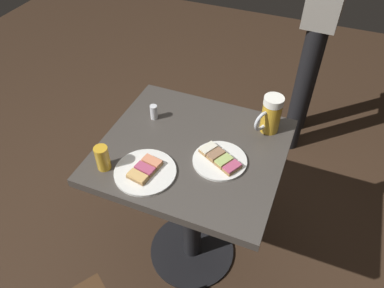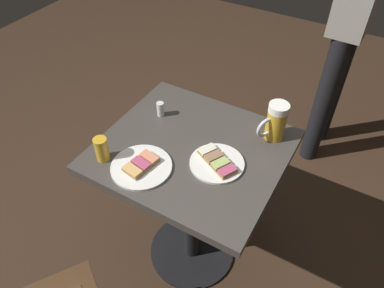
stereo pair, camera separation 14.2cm
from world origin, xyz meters
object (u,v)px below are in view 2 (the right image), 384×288
Objects in this scene: plate_near at (217,162)px; beer_glass_small at (102,149)px; plate_far at (141,166)px; patron_standing at (353,16)px; salt_shaker at (160,109)px; beer_mug at (275,122)px.

plate_near is 0.43m from beer_glass_small.
patron_standing is (0.43, 1.31, 0.15)m from plate_far.
plate_far is (-0.23, -0.16, -0.00)m from plate_near.
plate_far is 3.55× the size of salt_shaker.
plate_near is 1.27× the size of beer_mug.
patron_standing is (0.20, 1.16, 0.15)m from plate_near.
beer_glass_small is (-0.38, -0.19, 0.04)m from plate_near.
patron_standing is (0.54, 1.02, 0.13)m from salt_shaker.
beer_glass_small is 0.06× the size of patron_standing.
plate_far is 1.39m from patron_standing.
beer_glass_small is at bearing -21.12° from patron_standing.
beer_mug is at bearing 63.04° from plate_near.
beer_glass_small is (-0.15, -0.03, 0.04)m from plate_far.
patron_standing is at bearing 62.30° from salt_shaker.
beer_mug is (0.36, 0.40, 0.07)m from plate_far.
beer_mug is 0.48m from salt_shaker.
salt_shaker is 1.16m from patron_standing.
plate_near is at bearing 25.99° from beer_glass_small.
patron_standing is at bearing 80.43° from plate_near.
salt_shaker reaches higher than plate_near.
salt_shaker is 0.04× the size of patron_standing.
salt_shaker is at bearing 110.33° from plate_far.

